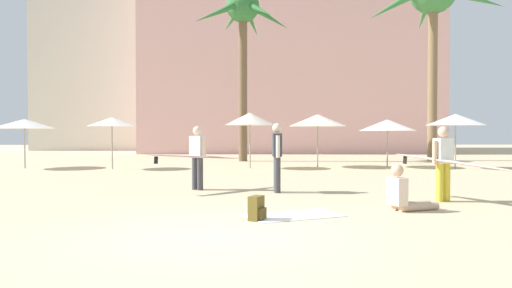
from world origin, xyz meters
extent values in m
plane|color=#C6B28C|center=(0.00, 0.00, 0.00)|extent=(120.00, 120.00, 0.00)
cube|color=beige|center=(4.13, 32.17, 9.41)|extent=(23.77, 8.41, 18.83)
cylinder|color=brown|center=(0.31, 18.77, 4.30)|extent=(0.48, 0.48, 8.59)
sphere|color=#2D6B33|center=(0.31, 18.77, 8.59)|extent=(1.83, 1.83, 1.83)
cone|color=#2D6B33|center=(1.79, 18.91, 8.00)|extent=(2.29, 0.63, 1.53)
cone|color=#2D6B33|center=(0.82, 20.19, 8.05)|extent=(1.15, 2.29, 1.45)
cone|color=#2D6B33|center=(-0.32, 20.21, 8.20)|extent=(1.31, 2.34, 1.16)
cone|color=#2D6B33|center=(-1.23, 18.60, 8.11)|extent=(2.36, 0.65, 1.32)
cone|color=#2D6B33|center=(-0.63, 17.56, 8.07)|extent=(1.74, 2.07, 1.40)
cone|color=#2D6B33|center=(1.18, 17.52, 8.06)|extent=(1.65, 2.12, 1.42)
cylinder|color=brown|center=(11.05, 19.06, 4.82)|extent=(0.52, 0.52, 9.65)
cone|color=#387A3D|center=(11.47, 21.36, 9.00)|extent=(1.21, 3.59, 1.84)
cone|color=#387A3D|center=(8.85, 18.78, 8.76)|extent=(3.44, 1.02, 2.29)
cylinder|color=gray|center=(-9.21, 13.56, 1.08)|extent=(0.06, 0.06, 2.16)
cone|color=white|center=(-9.21, 13.56, 1.95)|extent=(2.59, 2.59, 0.42)
cylinder|color=gray|center=(6.83, 13.76, 1.08)|extent=(0.06, 0.06, 2.16)
cone|color=white|center=(6.83, 13.76, 1.90)|extent=(2.52, 2.52, 0.51)
cylinder|color=gray|center=(-5.28, 13.09, 1.11)|extent=(0.06, 0.06, 2.22)
cone|color=white|center=(-5.28, 13.09, 2.03)|extent=(2.07, 2.07, 0.39)
cylinder|color=gray|center=(3.71, 13.98, 1.20)|extent=(0.06, 0.06, 2.40)
cone|color=white|center=(3.71, 13.98, 2.12)|extent=(2.61, 2.61, 0.54)
cylinder|color=gray|center=(0.64, 13.31, 1.22)|extent=(0.06, 0.06, 2.44)
cone|color=beige|center=(0.64, 13.31, 2.17)|extent=(2.19, 2.19, 0.55)
cylinder|color=gray|center=(9.52, 12.88, 1.18)|extent=(0.06, 0.06, 2.37)
cone|color=white|center=(9.52, 12.88, 2.12)|extent=(2.49, 2.49, 0.49)
cube|color=white|center=(1.30, 1.55, 0.01)|extent=(1.91, 1.48, 0.01)
cube|color=brown|center=(0.60, 1.15, 0.21)|extent=(0.30, 0.35, 0.42)
cube|color=#4C3F19|center=(0.70, 1.09, 0.13)|extent=(0.15, 0.21, 0.18)
cylinder|color=#3D3D42|center=(-0.94, 5.61, 0.44)|extent=(0.23, 0.23, 0.88)
cylinder|color=#3D3D42|center=(-0.78, 5.48, 0.44)|extent=(0.23, 0.23, 0.88)
cube|color=white|center=(-0.86, 5.55, 1.16)|extent=(0.45, 0.43, 0.56)
sphere|color=beige|center=(-0.86, 5.55, 1.58)|extent=(0.34, 0.34, 0.24)
cylinder|color=beige|center=(-1.05, 5.71, 1.12)|extent=(0.14, 0.14, 0.54)
cylinder|color=beige|center=(-0.67, 5.38, 1.12)|extent=(0.14, 0.14, 0.54)
ellipsoid|color=beige|center=(-0.86, 5.25, 0.90)|extent=(2.42, 2.14, 0.25)
ellipsoid|color=#8D1F61|center=(-0.86, 5.25, 0.90)|extent=(2.45, 2.17, 0.22)
cube|color=black|center=(-1.76, 4.48, 0.85)|extent=(0.09, 0.08, 0.19)
cylinder|color=#D1A889|center=(3.71, 2.24, 0.08)|extent=(0.86, 0.41, 0.16)
cylinder|color=#D1A889|center=(3.77, 2.05, 0.08)|extent=(0.86, 0.41, 0.16)
cube|color=beige|center=(3.33, 2.01, 0.38)|extent=(0.33, 0.45, 0.53)
sphere|color=#D1A889|center=(3.33, 2.01, 0.79)|extent=(0.30, 0.30, 0.24)
cylinder|color=gold|center=(4.86, 3.29, 0.42)|extent=(0.21, 0.21, 0.85)
cylinder|color=gold|center=(4.68, 3.21, 0.42)|extent=(0.21, 0.21, 0.85)
cube|color=white|center=(4.77, 3.25, 1.12)|extent=(0.45, 0.36, 0.55)
sphere|color=#D1A889|center=(4.77, 3.25, 1.54)|extent=(0.31, 0.31, 0.24)
cylinder|color=#D1A889|center=(5.00, 3.35, 1.09)|extent=(0.13, 0.13, 0.53)
cylinder|color=#D1A889|center=(4.54, 3.16, 1.09)|extent=(0.13, 0.13, 0.53)
ellipsoid|color=white|center=(4.77, 2.95, 0.90)|extent=(1.70, 2.74, 0.28)
ellipsoid|color=maroon|center=(4.77, 2.95, 0.90)|extent=(1.73, 2.76, 0.25)
cube|color=black|center=(4.19, 4.00, 0.88)|extent=(0.07, 0.11, 0.19)
cylinder|color=#3D3D42|center=(1.23, 4.85, 0.46)|extent=(0.16, 0.16, 0.92)
cylinder|color=#3D3D42|center=(1.23, 5.05, 0.46)|extent=(0.16, 0.16, 0.92)
cube|color=#333842|center=(1.23, 4.95, 1.21)|extent=(0.23, 0.40, 0.59)
sphere|color=beige|center=(1.23, 4.95, 1.65)|extent=(0.24, 0.24, 0.24)
cylinder|color=beige|center=(1.23, 4.70, 1.18)|extent=(0.10, 0.10, 0.56)
cylinder|color=beige|center=(1.22, 5.20, 1.18)|extent=(0.10, 0.10, 0.56)
camera|label=1|loc=(0.40, -6.73, 1.48)|focal=32.22mm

